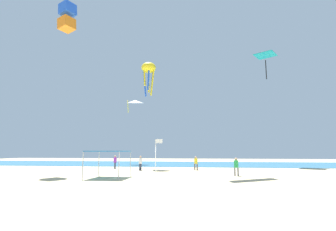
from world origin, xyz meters
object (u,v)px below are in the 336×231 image
Objects in this scene: person_near_tent at (115,161)px; kite_delta_white at (135,102)px; person_central at (236,165)px; person_leftmost at (140,162)px; kite_octopus_yellow at (149,69)px; banner_flag at (156,154)px; kite_diamond_teal at (265,56)px; person_rightmost at (196,162)px; kite_box_blue at (67,17)px; canopy_tent at (108,152)px.

person_near_tent is 15.05m from kite_delta_white.
person_leftmost is at bearing -26.28° from person_central.
kite_delta_white is at bearing -105.11° from kite_octopus_yellow.
person_near_tent is 1.03× the size of person_central.
banner_flag is 0.79× the size of kite_diamond_teal.
kite_delta_white is (-7.78, 21.14, 8.85)m from banner_flag.
person_rightmost is (-3.72, 6.37, -0.01)m from person_central.
kite_box_blue reaches higher than person_central.
person_near_tent is 15.63m from person_central.
person_central is 7.38m from person_rightmost.
person_central is at bearing -148.10° from person_near_tent.
canopy_tent is 23.70m from kite_delta_white.
person_near_tent is 1.00× the size of person_leftmost.
canopy_tent is at bearing 16.36° from person_central.
banner_flag is 24.20m from kite_delta_white.
kite_box_blue is (-7.79, -3.71, 16.18)m from person_leftmost.
kite_diamond_teal is at bearing -124.81° from person_rightmost.
person_leftmost reaches higher than person_rightmost.
person_central is at bearing -63.08° from kite_delta_white.
person_leftmost reaches higher than person_central.
canopy_tent is 0.98× the size of banner_flag.
canopy_tent is at bearing 65.93° from person_rightmost.
kite_delta_white reaches higher than canopy_tent.
person_near_tent is at bearing -97.19° from kite_delta_white.
kite_box_blue is at bearing -3.66° from person_central.
banner_flag is at bearing 83.70° from person_rightmost.
person_central is 18.71m from kite_octopus_yellow.
person_central is (10.68, 2.97, -1.15)m from canopy_tent.
person_leftmost is at bearing -82.42° from kite_delta_white.
kite_delta_white is at bearing -51.44° from person_central.
kite_octopus_yellow is at bearing -88.57° from person_near_tent.
person_leftmost is (0.71, 8.07, -1.12)m from canopy_tent.
canopy_tent is at bearing 82.16° from kite_box_blue.
canopy_tent is 1.90× the size of person_near_tent.
kite_delta_white is (-0.72, 11.37, 9.83)m from person_near_tent.
person_central is at bearing 75.78° from person_leftmost.
person_rightmost is (10.06, -1.00, -0.03)m from person_near_tent.
banner_flag is at bearing -174.11° from person_near_tent.
kite_octopus_yellow is (-10.13, 9.60, 12.45)m from person_central.
person_rightmost is at bearing 71.08° from banner_flag.
banner_flag is 16.93m from kite_octopus_yellow.
person_central is at bearing 15.54° from canopy_tent.
kite_box_blue is 0.67× the size of kite_octopus_yellow.
banner_flag is (3.24, -7.50, 0.98)m from person_leftmost.
person_near_tent is at bearing 170.14° from kite_box_blue.
kite_box_blue is at bearing -51.67° from person_leftmost.
kite_octopus_yellow is at bearing 160.87° from kite_box_blue.
canopy_tent is 30.23m from kite_diamond_teal.
person_leftmost is 13.21m from kite_octopus_yellow.
kite_delta_white is 10.46m from kite_octopus_yellow.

